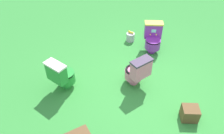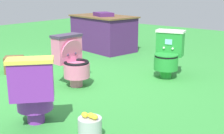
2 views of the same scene
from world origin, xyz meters
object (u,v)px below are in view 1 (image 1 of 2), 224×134
(toilet_purple, at_px, (153,38))
(toilet_green, at_px, (62,75))
(lemon_bucket, at_px, (130,37))
(small_crate, at_px, (190,113))
(toilet_pink, at_px, (137,71))

(toilet_purple, distance_m, toilet_green, 2.39)
(toilet_purple, relative_size, lemon_bucket, 2.63)
(toilet_purple, bearing_deg, toilet_green, 36.59)
(toilet_purple, bearing_deg, small_crate, 103.48)
(toilet_green, bearing_deg, toilet_pink, 41.76)
(toilet_purple, relative_size, toilet_green, 1.00)
(toilet_pink, relative_size, lemon_bucket, 2.63)
(toilet_purple, height_order, small_crate, toilet_purple)
(toilet_pink, height_order, lemon_bucket, toilet_pink)
(toilet_green, relative_size, small_crate, 2.47)
(toilet_green, bearing_deg, toilet_purple, 71.48)
(toilet_purple, xyz_separation_m, lemon_bucket, (0.65, 0.12, -0.25))
(toilet_purple, height_order, toilet_pink, same)
(small_crate, distance_m, lemon_bucket, 2.68)
(toilet_pink, distance_m, lemon_bucket, 1.68)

